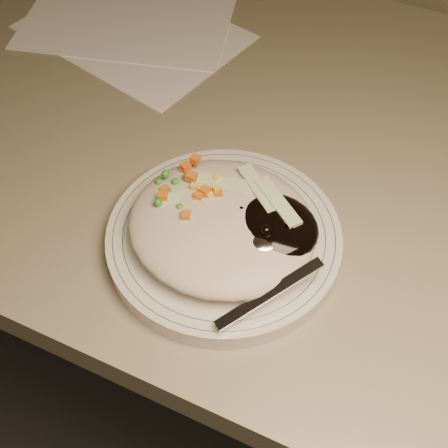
% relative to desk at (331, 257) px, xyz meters
% --- Properties ---
extents(desk, '(1.40, 0.70, 0.74)m').
position_rel_desk_xyz_m(desk, '(0.00, 0.00, 0.00)').
color(desk, '#7E735B').
rests_on(desk, ground).
extents(plate, '(0.24, 0.24, 0.02)m').
position_rel_desk_xyz_m(plate, '(-0.09, -0.18, 0.21)').
color(plate, silver).
rests_on(plate, desk).
extents(plate_rim, '(0.23, 0.23, 0.00)m').
position_rel_desk_xyz_m(plate_rim, '(-0.09, -0.18, 0.22)').
color(plate_rim, '#144723').
rests_on(plate_rim, plate).
extents(meal, '(0.21, 0.19, 0.05)m').
position_rel_desk_xyz_m(meal, '(-0.08, -0.18, 0.24)').
color(meal, '#B8AD95').
rests_on(meal, plate).
extents(papers, '(0.37, 0.31, 0.00)m').
position_rel_desk_xyz_m(papers, '(-0.38, 0.12, 0.20)').
color(papers, white).
rests_on(papers, desk).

